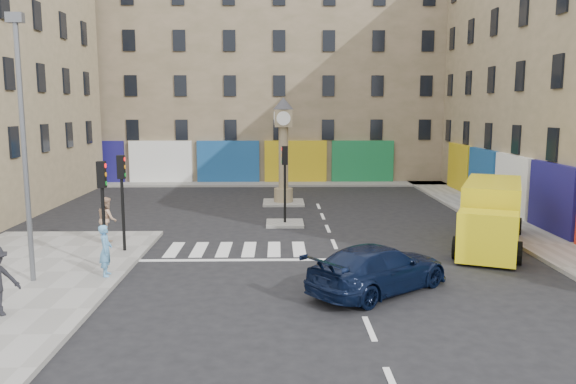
{
  "coord_description": "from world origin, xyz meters",
  "views": [
    {
      "loc": [
        -2.36,
        -18.71,
        5.65
      ],
      "look_at": [
        -1.9,
        5.38,
        2.0
      ],
      "focal_mm": 35.0,
      "sensor_mm": 36.0,
      "label": 1
    }
  ],
  "objects_px": {
    "yellow_van": "(491,215)",
    "traffic_light_left_far": "(122,187)",
    "pedestrian_blue": "(106,250)",
    "traffic_light_island": "(285,172)",
    "clock_pillar": "(283,144)",
    "traffic_light_left_near": "(103,197)",
    "navy_sedan": "(379,268)",
    "pedestrian_tan": "(107,219)",
    "lamp_post": "(23,135)"
  },
  "relations": [
    {
      "from": "lamp_post",
      "to": "navy_sedan",
      "type": "relative_size",
      "value": 1.65
    },
    {
      "from": "traffic_light_left_near",
      "to": "traffic_light_island",
      "type": "xyz_separation_m",
      "value": [
        6.3,
        7.8,
        -0.03
      ]
    },
    {
      "from": "clock_pillar",
      "to": "pedestrian_blue",
      "type": "xyz_separation_m",
      "value": [
        -6.0,
        -14.71,
        -2.55
      ]
    },
    {
      "from": "traffic_light_left_near",
      "to": "traffic_light_left_far",
      "type": "xyz_separation_m",
      "value": [
        0.0,
        2.4,
        0.0
      ]
    },
    {
      "from": "traffic_light_island",
      "to": "clock_pillar",
      "type": "distance_m",
      "value": 6.07
    },
    {
      "from": "traffic_light_left_far",
      "to": "yellow_van",
      "type": "bearing_deg",
      "value": 4.49
    },
    {
      "from": "traffic_light_island",
      "to": "pedestrian_blue",
      "type": "height_order",
      "value": "traffic_light_island"
    },
    {
      "from": "traffic_light_island",
      "to": "yellow_van",
      "type": "xyz_separation_m",
      "value": [
        8.42,
        -4.24,
        -1.31
      ]
    },
    {
      "from": "traffic_light_island",
      "to": "navy_sedan",
      "type": "bearing_deg",
      "value": -74.64
    },
    {
      "from": "navy_sedan",
      "to": "traffic_light_left_far",
      "type": "bearing_deg",
      "value": 23.98
    },
    {
      "from": "traffic_light_left_far",
      "to": "clock_pillar",
      "type": "bearing_deg",
      "value": 61.06
    },
    {
      "from": "navy_sedan",
      "to": "pedestrian_blue",
      "type": "distance_m",
      "value": 8.86
    },
    {
      "from": "traffic_light_island",
      "to": "navy_sedan",
      "type": "relative_size",
      "value": 0.73
    },
    {
      "from": "traffic_light_island",
      "to": "clock_pillar",
      "type": "relative_size",
      "value": 0.61
    },
    {
      "from": "traffic_light_left_near",
      "to": "navy_sedan",
      "type": "distance_m",
      "value": 9.52
    },
    {
      "from": "traffic_light_left_far",
      "to": "clock_pillar",
      "type": "relative_size",
      "value": 0.61
    },
    {
      "from": "traffic_light_left_far",
      "to": "traffic_light_island",
      "type": "distance_m",
      "value": 8.3
    },
    {
      "from": "lamp_post",
      "to": "yellow_van",
      "type": "distance_m",
      "value": 17.7
    },
    {
      "from": "traffic_light_left_near",
      "to": "navy_sedan",
      "type": "relative_size",
      "value": 0.73
    },
    {
      "from": "traffic_light_left_far",
      "to": "navy_sedan",
      "type": "bearing_deg",
      "value": -27.13
    },
    {
      "from": "pedestrian_blue",
      "to": "traffic_light_island",
      "type": "bearing_deg",
      "value": -42.3
    },
    {
      "from": "navy_sedan",
      "to": "yellow_van",
      "type": "relative_size",
      "value": 0.69
    },
    {
      "from": "yellow_van",
      "to": "pedestrian_blue",
      "type": "xyz_separation_m",
      "value": [
        -14.42,
        -4.47,
        -0.28
      ]
    },
    {
      "from": "yellow_van",
      "to": "traffic_light_left_far",
      "type": "bearing_deg",
      "value": -152.38
    },
    {
      "from": "clock_pillar",
      "to": "yellow_van",
      "type": "height_order",
      "value": "clock_pillar"
    },
    {
      "from": "traffic_light_left_far",
      "to": "pedestrian_tan",
      "type": "relative_size",
      "value": 2.01
    },
    {
      "from": "pedestrian_blue",
      "to": "traffic_light_left_near",
      "type": "bearing_deg",
      "value": 10.5
    },
    {
      "from": "navy_sedan",
      "to": "yellow_van",
      "type": "height_order",
      "value": "yellow_van"
    },
    {
      "from": "traffic_light_left_near",
      "to": "pedestrian_tan",
      "type": "xyz_separation_m",
      "value": [
        -1.12,
        4.03,
        -1.55
      ]
    },
    {
      "from": "yellow_van",
      "to": "traffic_light_left_near",
      "type": "bearing_deg",
      "value": -143.29
    },
    {
      "from": "clock_pillar",
      "to": "pedestrian_tan",
      "type": "distance_m",
      "value": 12.51
    },
    {
      "from": "traffic_light_island",
      "to": "navy_sedan",
      "type": "xyz_separation_m",
      "value": [
        2.76,
        -10.04,
        -1.86
      ]
    },
    {
      "from": "clock_pillar",
      "to": "navy_sedan",
      "type": "relative_size",
      "value": 1.21
    },
    {
      "from": "navy_sedan",
      "to": "yellow_van",
      "type": "distance_m",
      "value": 8.12
    },
    {
      "from": "yellow_van",
      "to": "pedestrian_tan",
      "type": "bearing_deg",
      "value": -158.59
    },
    {
      "from": "pedestrian_blue",
      "to": "yellow_van",
      "type": "bearing_deg",
      "value": -80.53
    },
    {
      "from": "traffic_light_island",
      "to": "pedestrian_blue",
      "type": "xyz_separation_m",
      "value": [
        -6.0,
        -8.71,
        -1.59
      ]
    },
    {
      "from": "traffic_light_island",
      "to": "yellow_van",
      "type": "relative_size",
      "value": 0.5
    },
    {
      "from": "clock_pillar",
      "to": "yellow_van",
      "type": "relative_size",
      "value": 0.83
    },
    {
      "from": "traffic_light_left_near",
      "to": "traffic_light_island",
      "type": "bearing_deg",
      "value": 51.07
    },
    {
      "from": "traffic_light_island",
      "to": "pedestrian_tan",
      "type": "height_order",
      "value": "traffic_light_island"
    },
    {
      "from": "traffic_light_island",
      "to": "pedestrian_tan",
      "type": "xyz_separation_m",
      "value": [
        -7.42,
        -3.77,
        -1.52
      ]
    },
    {
      "from": "traffic_light_left_far",
      "to": "pedestrian_blue",
      "type": "bearing_deg",
      "value": -84.82
    },
    {
      "from": "traffic_light_island",
      "to": "lamp_post",
      "type": "height_order",
      "value": "lamp_post"
    },
    {
      "from": "navy_sedan",
      "to": "pedestrian_tan",
      "type": "xyz_separation_m",
      "value": [
        -10.18,
        6.27,
        0.34
      ]
    },
    {
      "from": "clock_pillar",
      "to": "yellow_van",
      "type": "bearing_deg",
      "value": -50.57
    },
    {
      "from": "traffic_light_left_far",
      "to": "traffic_light_left_near",
      "type": "bearing_deg",
      "value": -90.0
    },
    {
      "from": "traffic_light_left_near",
      "to": "pedestrian_blue",
      "type": "xyz_separation_m",
      "value": [
        0.3,
        -0.91,
        -1.62
      ]
    },
    {
      "from": "navy_sedan",
      "to": "pedestrian_blue",
      "type": "height_order",
      "value": "pedestrian_blue"
    },
    {
      "from": "lamp_post",
      "to": "pedestrian_blue",
      "type": "bearing_deg",
      "value": 12.55
    }
  ]
}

